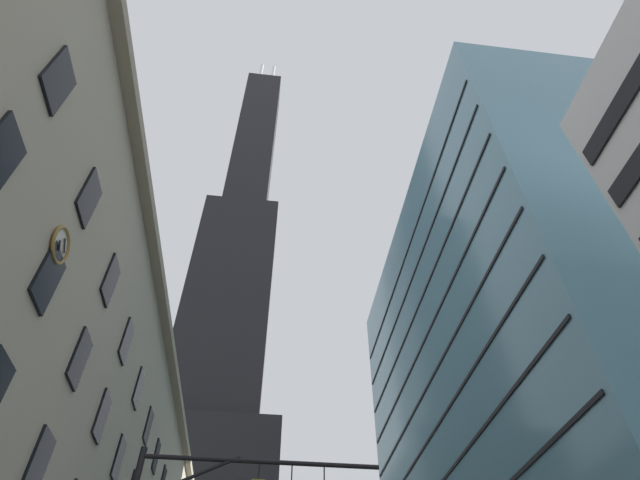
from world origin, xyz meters
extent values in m
cube|color=#9E937A|center=(-10.75, 25.76, 22.56)|extent=(0.70, 63.52, 0.60)
cube|color=black|center=(-10.95, 8.00, 8.20)|extent=(0.14, 1.40, 2.20)
cube|color=black|center=(-10.95, -2.00, 12.40)|extent=(0.14, 1.40, 2.20)
cube|color=black|center=(-10.95, 3.00, 12.40)|extent=(0.14, 1.40, 2.20)
cube|color=black|center=(-10.95, 8.00, 12.40)|extent=(0.14, 1.40, 2.20)
cube|color=black|center=(-10.95, 13.00, 12.40)|extent=(0.14, 1.40, 2.20)
cube|color=black|center=(-10.95, 18.00, 12.40)|extent=(0.14, 1.40, 2.20)
cube|color=black|center=(-10.95, -2.00, 16.60)|extent=(0.14, 1.40, 2.20)
cube|color=black|center=(-10.95, 3.00, 16.60)|extent=(0.14, 1.40, 2.20)
cube|color=black|center=(-10.95, 8.00, 16.60)|extent=(0.14, 1.40, 2.20)
cube|color=black|center=(-10.95, 13.00, 16.60)|extent=(0.14, 1.40, 2.20)
cube|color=black|center=(-10.95, 18.00, 16.60)|extent=(0.14, 1.40, 2.20)
cube|color=black|center=(-10.95, 23.00, 16.60)|extent=(0.14, 1.40, 2.20)
cube|color=black|center=(-10.95, 28.00, 16.60)|extent=(0.14, 1.40, 2.20)
torus|color=olive|center=(-10.88, 2.66, 13.61)|extent=(0.13, 1.39, 1.39)
cylinder|color=silver|center=(-10.92, 2.66, 13.61)|extent=(0.05, 1.20, 1.20)
cube|color=black|center=(-10.85, 2.55, 13.49)|extent=(0.03, 0.30, 0.31)
cube|color=black|center=(-10.85, 2.85, 13.78)|extent=(0.03, 0.44, 0.40)
cube|color=black|center=(-12.74, 79.35, 68.35)|extent=(17.62, 17.62, 57.56)
cube|color=black|center=(-12.74, 79.35, 133.10)|extent=(11.33, 11.33, 71.94)
cylinder|color=silver|center=(-15.00, 79.35, 178.26)|extent=(1.20, 1.20, 18.38)
cylinder|color=silver|center=(-10.47, 79.35, 178.26)|extent=(1.20, 1.20, 18.38)
cube|color=teal|center=(20.79, 28.26, 23.26)|extent=(19.58, 42.94, 46.53)
cube|color=black|center=(10.96, 28.26, 16.00)|extent=(0.12, 41.94, 0.24)
cube|color=black|center=(10.96, 28.26, 20.00)|extent=(0.12, 41.94, 0.24)
cube|color=black|center=(10.96, 28.26, 24.00)|extent=(0.12, 41.94, 0.24)
cube|color=black|center=(10.96, 28.26, 28.00)|extent=(0.12, 41.94, 0.24)
cube|color=black|center=(10.96, 28.26, 32.00)|extent=(0.12, 41.94, 0.24)
cube|color=black|center=(10.96, 28.26, 36.00)|extent=(0.12, 41.94, 0.24)
cube|color=black|center=(10.96, 28.26, 40.00)|extent=(0.12, 41.94, 0.24)
cylinder|color=black|center=(-3.25, 5.04, 7.47)|extent=(7.25, 0.14, 0.14)
cylinder|color=black|center=(-5.43, 5.04, 6.87)|extent=(2.98, 0.10, 1.51)
cylinder|color=black|center=(-3.34, 5.04, 7.17)|extent=(0.04, 0.04, 0.60)
cylinder|color=black|center=(-2.35, 5.04, 7.17)|extent=(0.04, 0.04, 0.60)
cylinder|color=black|center=(-1.35, 5.04, 7.17)|extent=(0.04, 0.04, 0.60)
camera|label=1|loc=(-3.39, -10.76, 1.20)|focal=28.30mm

